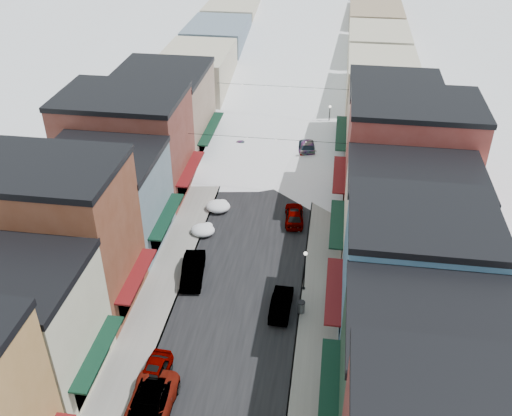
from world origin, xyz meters
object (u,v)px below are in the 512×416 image
(trash_can, at_px, (301,307))
(streetlamp_near, at_px, (305,266))
(car_white_suv, at_px, (148,409))
(car_silver_sedan, at_px, (153,376))
(car_dark_hatch, at_px, (193,270))
(car_green_sedan, at_px, (281,303))

(trash_can, xyz_separation_m, streetlamp_near, (0.00, 2.84, 1.88))
(car_white_suv, bearing_deg, streetlamp_near, 57.02)
(car_white_suv, xyz_separation_m, car_silver_sedan, (-0.54, 2.74, -0.10))
(car_white_suv, height_order, trash_can, car_white_suv)
(car_dark_hatch, height_order, car_green_sedan, car_dark_hatch)
(car_silver_sedan, bearing_deg, trash_can, 44.56)
(car_white_suv, relative_size, car_dark_hatch, 1.26)
(car_green_sedan, bearing_deg, trash_can, 177.01)
(car_dark_hatch, bearing_deg, car_green_sedan, -28.35)
(car_green_sedan, height_order, streetlamp_near, streetlamp_near)
(car_dark_hatch, bearing_deg, trash_can, -25.73)
(car_dark_hatch, bearing_deg, car_silver_sedan, -97.49)
(car_dark_hatch, bearing_deg, streetlamp_near, -9.22)
(car_white_suv, distance_m, streetlamp_near, 16.73)
(car_white_suv, xyz_separation_m, streetlamp_near, (8.96, 14.03, 1.69))
(streetlamp_near, bearing_deg, trash_can, -90.00)
(trash_can, bearing_deg, car_dark_hatch, 161.76)
(car_silver_sedan, distance_m, car_green_sedan, 11.66)
(car_green_sedan, height_order, trash_can, car_green_sedan)
(car_white_suv, distance_m, car_green_sedan, 13.49)
(car_silver_sedan, bearing_deg, streetlamp_near, 52.84)
(car_white_suv, distance_m, car_silver_sedan, 2.79)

